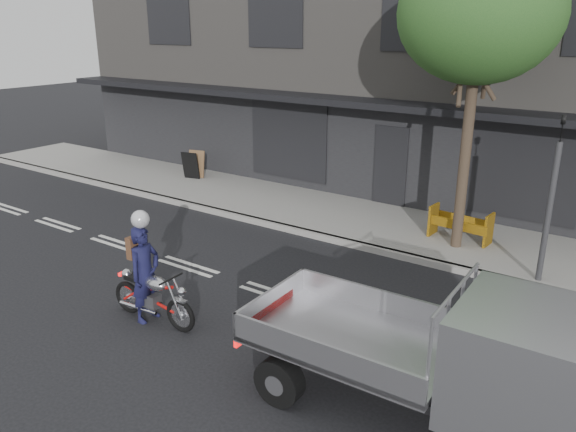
{
  "coord_description": "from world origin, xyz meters",
  "views": [
    {
      "loc": [
        5.89,
        -8.12,
        5.11
      ],
      "look_at": [
        -0.05,
        0.5,
        1.5
      ],
      "focal_mm": 35.0,
      "sensor_mm": 36.0,
      "label": 1
    }
  ],
  "objects_px": {
    "motorcycle": "(153,296)",
    "flatbed_ute": "(487,361)",
    "rider": "(145,274)",
    "construction_barrier": "(457,226)",
    "sandwich_board": "(190,166)",
    "street_tree": "(480,14)",
    "traffic_light_pole": "(549,210)"
  },
  "relations": [
    {
      "from": "street_tree",
      "to": "rider",
      "type": "height_order",
      "value": "street_tree"
    },
    {
      "from": "construction_barrier",
      "to": "street_tree",
      "type": "bearing_deg",
      "value": -72.01
    },
    {
      "from": "construction_barrier",
      "to": "traffic_light_pole",
      "type": "bearing_deg",
      "value": -27.35
    },
    {
      "from": "traffic_light_pole",
      "to": "motorcycle",
      "type": "relative_size",
      "value": 1.82
    },
    {
      "from": "sandwich_board",
      "to": "motorcycle",
      "type": "bearing_deg",
      "value": -63.39
    },
    {
      "from": "street_tree",
      "to": "rider",
      "type": "distance_m",
      "value": 8.45
    },
    {
      "from": "construction_barrier",
      "to": "rider",
      "type": "bearing_deg",
      "value": -118.13
    },
    {
      "from": "rider",
      "to": "construction_barrier",
      "type": "xyz_separation_m",
      "value": [
        3.48,
        6.51,
        -0.34
      ]
    },
    {
      "from": "flatbed_ute",
      "to": "construction_barrier",
      "type": "bearing_deg",
      "value": 110.03
    },
    {
      "from": "flatbed_ute",
      "to": "street_tree",
      "type": "bearing_deg",
      "value": 110.14
    },
    {
      "from": "traffic_light_pole",
      "to": "rider",
      "type": "distance_m",
      "value": 7.8
    },
    {
      "from": "street_tree",
      "to": "construction_barrier",
      "type": "xyz_separation_m",
      "value": [
        -0.07,
        0.22,
        -4.72
      ]
    },
    {
      "from": "street_tree",
      "to": "sandwich_board",
      "type": "relative_size",
      "value": 7.37
    },
    {
      "from": "rider",
      "to": "sandwich_board",
      "type": "relative_size",
      "value": 1.94
    },
    {
      "from": "street_tree",
      "to": "traffic_light_pole",
      "type": "height_order",
      "value": "street_tree"
    },
    {
      "from": "flatbed_ute",
      "to": "rider",
      "type": "bearing_deg",
      "value": -178.73
    },
    {
      "from": "construction_barrier",
      "to": "sandwich_board",
      "type": "relative_size",
      "value": 1.58
    },
    {
      "from": "construction_barrier",
      "to": "sandwich_board",
      "type": "xyz_separation_m",
      "value": [
        -9.27,
        0.63,
        0.05
      ]
    },
    {
      "from": "traffic_light_pole",
      "to": "motorcycle",
      "type": "distance_m",
      "value": 7.75
    },
    {
      "from": "traffic_light_pole",
      "to": "construction_barrier",
      "type": "bearing_deg",
      "value": 152.65
    },
    {
      "from": "traffic_light_pole",
      "to": "sandwich_board",
      "type": "distance_m",
      "value": 11.52
    },
    {
      "from": "street_tree",
      "to": "flatbed_ute",
      "type": "height_order",
      "value": "street_tree"
    },
    {
      "from": "traffic_light_pole",
      "to": "construction_barrier",
      "type": "distance_m",
      "value": 2.58
    },
    {
      "from": "motorcycle",
      "to": "sandwich_board",
      "type": "distance_m",
      "value": 9.29
    },
    {
      "from": "motorcycle",
      "to": "rider",
      "type": "distance_m",
      "value": 0.41
    },
    {
      "from": "motorcycle",
      "to": "flatbed_ute",
      "type": "bearing_deg",
      "value": 0.04
    },
    {
      "from": "rider",
      "to": "street_tree",
      "type": "bearing_deg",
      "value": -31.83
    },
    {
      "from": "motorcycle",
      "to": "sandwich_board",
      "type": "xyz_separation_m",
      "value": [
        -5.94,
        7.14,
        0.1
      ]
    },
    {
      "from": "construction_barrier",
      "to": "sandwich_board",
      "type": "distance_m",
      "value": 9.29
    },
    {
      "from": "street_tree",
      "to": "motorcycle",
      "type": "xyz_separation_m",
      "value": [
        -3.4,
        -6.28,
        -4.77
      ]
    },
    {
      "from": "motorcycle",
      "to": "construction_barrier",
      "type": "relative_size",
      "value": 1.33
    },
    {
      "from": "street_tree",
      "to": "sandwich_board",
      "type": "xyz_separation_m",
      "value": [
        -9.34,
        0.86,
        -4.67
      ]
    }
  ]
}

